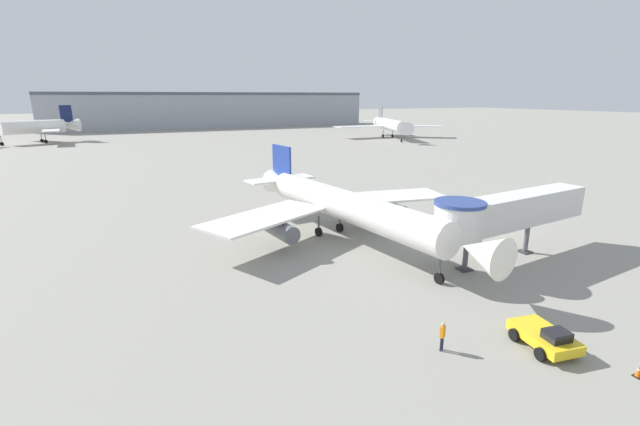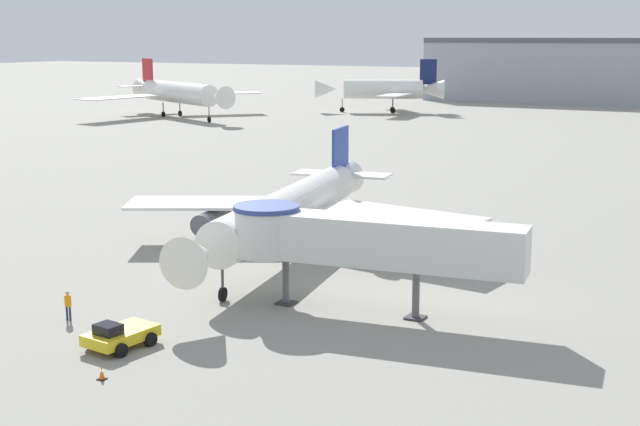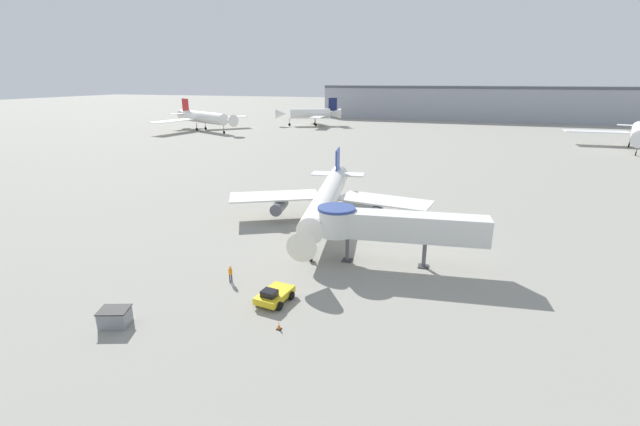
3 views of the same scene
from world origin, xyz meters
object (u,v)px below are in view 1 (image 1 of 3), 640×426
(ground_crew_marshaller, at_px, (442,334))
(main_airplane, at_px, (342,206))
(jet_bridge, at_px, (503,212))
(traffic_cone_apron_front, at_px, (639,371))
(pushback_tug_yellow, at_px, (545,337))
(background_jet_gray_tail, at_px, (390,125))
(traffic_cone_starboard_wing, at_px, (436,224))
(background_jet_navy_tail, at_px, (35,127))

(ground_crew_marshaller, bearing_deg, main_airplane, 54.21)
(main_airplane, xyz_separation_m, ground_crew_marshaller, (-3.74, -20.11, -2.58))
(jet_bridge, xyz_separation_m, traffic_cone_apron_front, (-6.12, -15.43, -4.16))
(jet_bridge, height_order, pushback_tug_yellow, jet_bridge)
(traffic_cone_apron_front, relative_size, background_jet_gray_tail, 0.02)
(traffic_cone_apron_front, distance_m, background_jet_gray_tail, 132.05)
(traffic_cone_starboard_wing, relative_size, ground_crew_marshaller, 0.35)
(pushback_tug_yellow, height_order, ground_crew_marshaller, ground_crew_marshaller)
(ground_crew_marshaller, bearing_deg, traffic_cone_apron_front, -63.47)
(main_airplane, height_order, background_jet_navy_tail, background_jet_navy_tail)
(jet_bridge, xyz_separation_m, pushback_tug_yellow, (-8.28, -11.50, -3.77))
(background_jet_gray_tail, relative_size, background_jet_navy_tail, 1.39)
(pushback_tug_yellow, relative_size, traffic_cone_starboard_wing, 6.61)
(ground_crew_marshaller, relative_size, background_jet_gray_tail, 0.05)
(jet_bridge, height_order, ground_crew_marshaller, jet_bridge)
(background_jet_navy_tail, bearing_deg, traffic_cone_apron_front, -5.53)
(jet_bridge, bearing_deg, pushback_tug_yellow, -132.53)
(jet_bridge, distance_m, traffic_cone_starboard_wing, 11.34)
(jet_bridge, height_order, traffic_cone_apron_front, jet_bridge)
(traffic_cone_apron_front, relative_size, background_jet_navy_tail, 0.02)
(pushback_tug_yellow, distance_m, background_jet_gray_tail, 129.60)
(jet_bridge, distance_m, pushback_tug_yellow, 14.66)
(main_airplane, relative_size, background_jet_navy_tail, 1.23)
(pushback_tug_yellow, distance_m, ground_crew_marshaller, 6.11)
(pushback_tug_yellow, bearing_deg, traffic_cone_starboard_wing, 74.19)
(traffic_cone_starboard_wing, bearing_deg, ground_crew_marshaller, -127.96)
(jet_bridge, relative_size, pushback_tug_yellow, 4.41)
(main_airplane, xyz_separation_m, background_jet_gray_tail, (64.80, 90.90, 1.03))
(traffic_cone_starboard_wing, bearing_deg, background_jet_gray_tail, 59.79)
(pushback_tug_yellow, relative_size, background_jet_gray_tail, 0.11)
(pushback_tug_yellow, relative_size, traffic_cone_apron_front, 6.11)
(background_jet_navy_tail, bearing_deg, main_airplane, -3.61)
(main_airplane, relative_size, background_jet_gray_tail, 0.89)
(pushback_tug_yellow, xyz_separation_m, ground_crew_marshaller, (-5.68, 2.24, 0.32))
(background_jet_gray_tail, bearing_deg, jet_bridge, -100.85)
(ground_crew_marshaller, bearing_deg, background_jet_gray_tail, 33.04)
(main_airplane, relative_size, traffic_cone_starboard_wing, 54.01)
(background_jet_navy_tail, bearing_deg, pushback_tug_yellow, -5.84)
(ground_crew_marshaller, distance_m, background_jet_navy_tail, 147.58)
(ground_crew_marshaller, relative_size, background_jet_navy_tail, 0.07)
(pushback_tug_yellow, bearing_deg, jet_bridge, 62.26)
(traffic_cone_starboard_wing, bearing_deg, traffic_cone_apron_front, -106.23)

